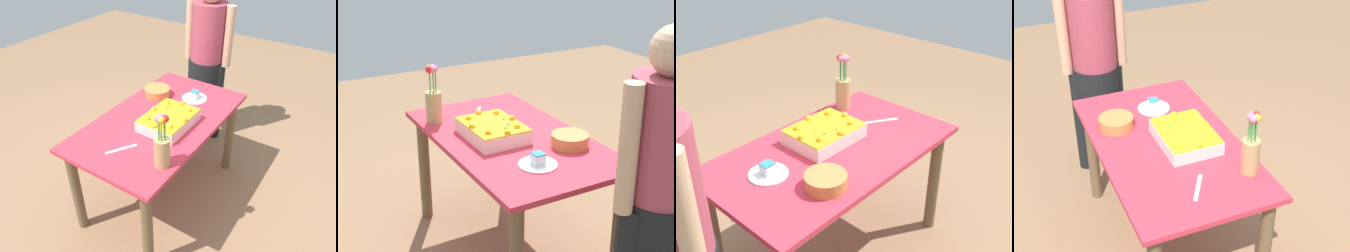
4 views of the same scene
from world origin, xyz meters
TOP-DOWN VIEW (x-y plane):
  - ground_plane at (0.00, 0.00)m, footprint 8.00×8.00m
  - dining_table at (0.00, 0.00)m, footprint 1.33×0.75m
  - sheet_cake at (-0.04, -0.09)m, footprint 0.38×0.29m
  - serving_plate_with_slice at (0.38, -0.06)m, footprint 0.19×0.19m
  - cake_knife at (-0.42, 0.01)m, footprint 0.18×0.12m
  - flower_vase at (-0.40, -0.29)m, footprint 0.09×0.09m
  - fruit_bowl at (0.26, 0.21)m, footprint 0.20×0.20m
  - person_standing at (0.96, 0.14)m, footprint 0.31×0.45m

SIDE VIEW (x-z plane):
  - ground_plane at x=0.00m, z-range 0.00..0.00m
  - dining_table at x=0.00m, z-range 0.23..0.96m
  - cake_knife at x=-0.42m, z-range 0.73..0.73m
  - serving_plate_with_slice at x=0.38m, z-range 0.71..0.78m
  - fruit_bowl at x=0.26m, z-range 0.73..0.79m
  - sheet_cake at x=-0.04m, z-range 0.72..0.82m
  - person_standing at x=0.96m, z-range 0.11..1.60m
  - flower_vase at x=-0.40m, z-range 0.69..1.03m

